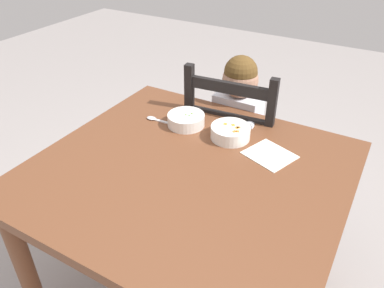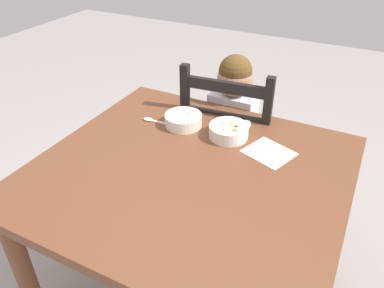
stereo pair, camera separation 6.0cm
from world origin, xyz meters
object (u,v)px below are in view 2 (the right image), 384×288
at_px(dining_table, 190,190).
at_px(bowl_of_peas, 183,120).
at_px(spoon, 152,120).
at_px(dining_chair, 230,150).
at_px(child_figure, 230,121).
at_px(bowl_of_carrots, 229,131).

relative_size(dining_table, bowl_of_peas, 6.92).
xyz_separation_m(dining_table, spoon, (-0.31, 0.23, 0.11)).
height_order(dining_chair, spoon, dining_chair).
xyz_separation_m(bowl_of_peas, spoon, (-0.14, -0.03, -0.02)).
bearing_deg(child_figure, spoon, -126.93).
xyz_separation_m(dining_table, dining_chair, (-0.06, 0.56, -0.17)).
xyz_separation_m(dining_table, child_figure, (-0.06, 0.56, 0.01)).
xyz_separation_m(child_figure, bowl_of_peas, (-0.10, -0.29, 0.13)).
xyz_separation_m(dining_chair, child_figure, (-0.00, -0.01, 0.18)).
relative_size(dining_chair, bowl_of_peas, 5.95).
bearing_deg(spoon, child_figure, 53.07).
bearing_deg(spoon, bowl_of_peas, 12.83).
height_order(bowl_of_carrots, spoon, bowl_of_carrots).
height_order(child_figure, spoon, child_figure).
distance_m(dining_chair, spoon, 0.50).
height_order(dining_table, spoon, spoon).
xyz_separation_m(child_figure, bowl_of_carrots, (0.10, -0.29, 0.13)).
distance_m(dining_chair, bowl_of_carrots, 0.44).
height_order(dining_table, dining_chair, dining_chair).
bearing_deg(bowl_of_peas, spoon, -167.17).
bearing_deg(dining_chair, bowl_of_peas, -110.12).
bearing_deg(spoon, bowl_of_carrots, 5.20).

